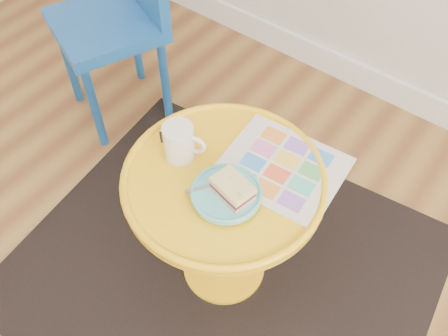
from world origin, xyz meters
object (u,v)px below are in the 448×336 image
Objects in this scene: newspaper at (282,167)px; plate at (226,194)px; mug at (180,141)px; side_table at (224,208)px; chair at (120,7)px.

plate is (-0.06, -0.16, 0.01)m from newspaper.
mug reaches higher than plate.
chair is at bearing 152.92° from side_table.
plate is at bearing -114.30° from newspaper.
side_table is 0.21m from newspaper.
mug is (-0.24, -0.13, 0.05)m from newspaper.
newspaper is 0.27m from mug.
plate is (0.18, -0.04, -0.04)m from mug.
mug is at bearing 168.34° from plate.
side_table is at bearing 132.60° from plate.
plate is at bearing -29.73° from mug.
chair reaches higher than mug.
newspaper is (0.10, 0.12, 0.14)m from side_table.
mug is (-0.14, -0.01, 0.20)m from side_table.
plate is at bearing -47.40° from side_table.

